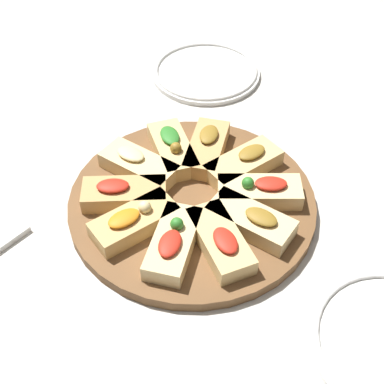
# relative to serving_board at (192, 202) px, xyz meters

# --- Properties ---
(ground_plane) EXTENTS (3.00, 3.00, 0.00)m
(ground_plane) POSITION_rel_serving_board_xyz_m (0.00, 0.00, -0.01)
(ground_plane) COLOR beige
(serving_board) EXTENTS (0.41, 0.41, 0.02)m
(serving_board) POSITION_rel_serving_board_xyz_m (0.00, 0.00, 0.00)
(serving_board) COLOR brown
(serving_board) RESTS_ON ground_plane
(focaccia_slice_0) EXTENTS (0.15, 0.12, 0.05)m
(focaccia_slice_0) POSITION_rel_serving_board_xyz_m (0.10, 0.06, 0.03)
(focaccia_slice_0) COLOR #E5C689
(focaccia_slice_0) RESTS_ON serving_board
(focaccia_slice_1) EXTENTS (0.11, 0.15, 0.04)m
(focaccia_slice_1) POSITION_rel_serving_board_xyz_m (0.04, 0.10, 0.03)
(focaccia_slice_1) COLOR #DBB775
(focaccia_slice_1) RESTS_ON serving_board
(focaccia_slice_2) EXTENTS (0.10, 0.15, 0.04)m
(focaccia_slice_2) POSITION_rel_serving_board_xyz_m (-0.03, 0.11, 0.03)
(focaccia_slice_2) COLOR tan
(focaccia_slice_2) RESTS_ON serving_board
(focaccia_slice_3) EXTENTS (0.14, 0.14, 0.05)m
(focaccia_slice_3) POSITION_rel_serving_board_xyz_m (-0.08, 0.08, 0.03)
(focaccia_slice_3) COLOR #DBB775
(focaccia_slice_3) RESTS_ON serving_board
(focaccia_slice_4) EXTENTS (0.14, 0.07, 0.04)m
(focaccia_slice_4) POSITION_rel_serving_board_xyz_m (-0.11, 0.01, 0.03)
(focaccia_slice_4) COLOR #E5C689
(focaccia_slice_4) RESTS_ON serving_board
(focaccia_slice_5) EXTENTS (0.15, 0.12, 0.04)m
(focaccia_slice_5) POSITION_rel_serving_board_xyz_m (-0.10, -0.06, 0.03)
(focaccia_slice_5) COLOR tan
(focaccia_slice_5) RESTS_ON serving_board
(focaccia_slice_6) EXTENTS (0.11, 0.15, 0.05)m
(focaccia_slice_6) POSITION_rel_serving_board_xyz_m (-0.05, -0.10, 0.03)
(focaccia_slice_6) COLOR tan
(focaccia_slice_6) RESTS_ON serving_board
(focaccia_slice_7) EXTENTS (0.09, 0.15, 0.05)m
(focaccia_slice_7) POSITION_rel_serving_board_xyz_m (0.03, -0.11, 0.03)
(focaccia_slice_7) COLOR #E5C689
(focaccia_slice_7) RESTS_ON serving_board
(focaccia_slice_8) EXTENTS (0.14, 0.13, 0.04)m
(focaccia_slice_8) POSITION_rel_serving_board_xyz_m (0.09, -0.07, 0.03)
(focaccia_slice_8) COLOR #DBB775
(focaccia_slice_8) RESTS_ON serving_board
(focaccia_slice_9) EXTENTS (0.14, 0.07, 0.04)m
(focaccia_slice_9) POSITION_rel_serving_board_xyz_m (0.11, -0.01, 0.03)
(focaccia_slice_9) COLOR #E5C689
(focaccia_slice_9) RESTS_ON serving_board
(plate_left) EXTENTS (0.24, 0.24, 0.02)m
(plate_left) POSITION_rel_serving_board_xyz_m (-0.17, 0.36, -0.00)
(plate_left) COLOR white
(plate_left) RESTS_ON ground_plane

